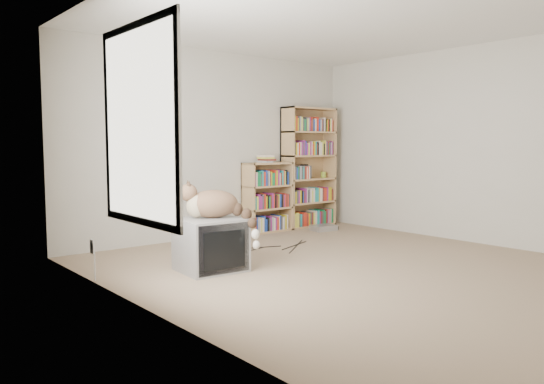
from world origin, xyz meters
TOP-DOWN VIEW (x-y plane):
  - floor at (0.00, 0.00)m, footprint 4.50×5.00m
  - wall_back at (0.00, 2.50)m, footprint 4.50×0.02m
  - wall_left at (-2.25, 0.00)m, footprint 0.02×5.00m
  - wall_right at (2.25, 0.00)m, footprint 0.02×5.00m
  - ceiling at (0.00, 0.00)m, footprint 4.50×5.00m
  - window at (-2.24, 0.20)m, footprint 0.02×1.22m
  - crt_tv at (-1.18, 0.87)m, footprint 0.64×0.59m
  - cat at (-1.09, 0.84)m, footprint 0.69×0.77m
  - bookcase_tall at (1.58, 2.36)m, footprint 0.90×0.30m
  - bookcase_short at (0.76, 2.36)m, footprint 0.72×0.30m
  - book_stack at (0.74, 2.35)m, footprint 0.19×0.25m
  - green_mug at (1.88, 2.34)m, footprint 0.08×0.08m
  - framed_print at (1.58, 2.44)m, footprint 0.16×0.05m
  - dvd_player at (1.44, 1.89)m, footprint 0.38×0.30m
  - wall_outlet at (-2.24, 1.21)m, footprint 0.01×0.08m
  - floor_cables at (-0.05, 1.26)m, footprint 1.20×0.70m

SIDE VIEW (x-z plane):
  - floor at x=0.00m, z-range -0.01..0.01m
  - floor_cables at x=-0.05m, z-range 0.00..0.01m
  - dvd_player at x=1.44m, z-range 0.00..0.08m
  - crt_tv at x=-1.18m, z-range 0.00..0.52m
  - wall_outlet at x=-2.24m, z-range 0.26..0.39m
  - bookcase_short at x=0.76m, z-range -0.03..0.96m
  - cat at x=-1.09m, z-range 0.32..0.93m
  - green_mug at x=1.88m, z-range 0.74..0.83m
  - framed_print at x=1.58m, z-range 0.74..0.95m
  - bookcase_tall at x=1.58m, z-range -0.04..1.76m
  - book_stack at x=0.74m, z-range 1.00..1.10m
  - wall_back at x=0.00m, z-range 0.00..2.50m
  - wall_left at x=-2.25m, z-range 0.00..2.50m
  - wall_right at x=2.25m, z-range 0.00..2.50m
  - window at x=-2.24m, z-range 0.64..2.16m
  - ceiling at x=0.00m, z-range 2.49..2.51m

